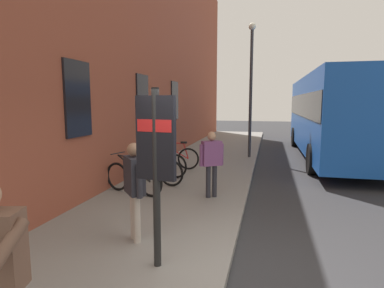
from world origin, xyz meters
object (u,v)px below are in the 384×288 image
bicycle_beside_lamp (154,170)px  street_lamp (251,79)px  transit_info_sign (156,150)px  bicycle_end_of_row (133,178)px  bicycle_by_door (160,164)px  pedestrian_crossing_street (134,182)px  bicycle_nearest_sign (173,157)px  city_bus (333,112)px  pedestrian_near_bus (212,158)px

bicycle_beside_lamp → street_lamp: street_lamp is taller
transit_info_sign → street_lamp: bearing=-4.1°
bicycle_end_of_row → bicycle_by_door: 1.87m
bicycle_by_door → pedestrian_crossing_street: 4.47m
bicycle_nearest_sign → transit_info_sign: transit_info_sign is taller
bicycle_by_door → transit_info_sign: bearing=-160.9°
city_bus → street_lamp: (-1.19, 3.30, 1.32)m
bicycle_beside_lamp → transit_info_sign: size_ratio=0.73×
pedestrian_near_bus → city_bus: bearing=-28.5°
bicycle_beside_lamp → street_lamp: (5.04, -2.22, 2.73)m
bicycle_beside_lamp → pedestrian_crossing_street: pedestrian_crossing_street is taller
bicycle_beside_lamp → pedestrian_crossing_street: size_ratio=1.10×
bicycle_end_of_row → bicycle_beside_lamp: 0.97m
bicycle_end_of_row → bicycle_nearest_sign: bearing=-1.5°
bicycle_nearest_sign → street_lamp: size_ratio=0.34×
city_bus → bicycle_by_door: bearing=133.2°
bicycle_end_of_row → street_lamp: (6.00, -2.40, 2.73)m
bicycle_beside_lamp → transit_info_sign: bearing=-158.8°
bicycle_nearest_sign → bicycle_beside_lamp: bearing=-177.4°
bicycle_beside_lamp → pedestrian_crossing_street: (-3.37, -0.95, 0.58)m
bicycle_end_of_row → pedestrian_crossing_street: 2.73m
bicycle_by_door → pedestrian_crossing_street: bearing=-165.7°
bicycle_by_door → street_lamp: bearing=-29.8°
bicycle_by_door → pedestrian_near_bus: 2.57m
bicycle_end_of_row → bicycle_nearest_sign: size_ratio=0.96×
bicycle_nearest_sign → pedestrian_crossing_street: size_ratio=1.11×
bicycle_nearest_sign → transit_info_sign: 6.39m
bicycle_nearest_sign → transit_info_sign: (-6.06, -1.66, 1.21)m
city_bus → pedestrian_near_bus: size_ratio=6.82×
bicycle_end_of_row → transit_info_sign: 3.74m
transit_info_sign → bicycle_end_of_row: bearing=29.5°
transit_info_sign → pedestrian_crossing_street: size_ratio=1.51×
street_lamp → bicycle_nearest_sign: bearing=142.5°
bicycle_beside_lamp → city_bus: bearing=-41.6°
transit_info_sign → city_bus: bearing=-21.1°
bicycle_by_door → transit_info_sign: (-4.95, -1.71, 1.21)m
street_lamp → bicycle_beside_lamp: bearing=156.2°
transit_info_sign → street_lamp: 9.23m
pedestrian_near_bus → pedestrian_crossing_street: pedestrian_crossing_street is taller
bicycle_nearest_sign → pedestrian_crossing_street: pedestrian_crossing_street is taller
bicycle_by_door → pedestrian_near_bus: size_ratio=1.13×
pedestrian_crossing_street → street_lamp: street_lamp is taller
bicycle_by_door → pedestrian_near_bus: (-1.69, -1.86, 0.55)m
city_bus → pedestrian_near_bus: 8.02m
city_bus → bicycle_beside_lamp: bearing=138.4°
city_bus → pedestrian_crossing_street: city_bus is taller
bicycle_end_of_row → bicycle_beside_lamp: (0.96, -0.17, 0.00)m
bicycle_by_door → city_bus: size_ratio=0.17×
bicycle_end_of_row → city_bus: (7.19, -5.70, 1.41)m
bicycle_by_door → city_bus: bearing=-46.8°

